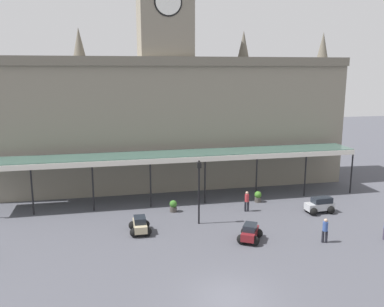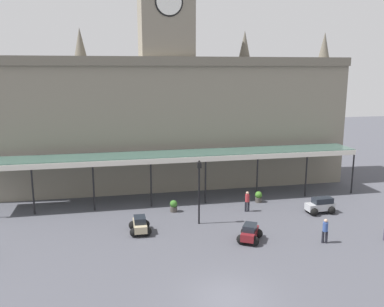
# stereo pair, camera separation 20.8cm
# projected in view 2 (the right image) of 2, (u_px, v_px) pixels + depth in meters

# --- Properties ---
(ground_plane) EXTENTS (140.00, 140.00, 0.00)m
(ground_plane) POSITION_uv_depth(u_px,v_px,m) (229.00, 298.00, 20.61)
(ground_plane) COLOR #484951
(station_building) EXTENTS (34.71, 6.48, 20.85)m
(station_building) POSITION_uv_depth(u_px,v_px,m) (166.00, 114.00, 39.80)
(station_building) COLOR gray
(station_building) RESTS_ON ground
(entrance_canopy) EXTENTS (32.67, 3.26, 4.18)m
(entrance_canopy) POSITION_uv_depth(u_px,v_px,m) (176.00, 155.00, 35.16)
(entrance_canopy) COLOR #38564C
(entrance_canopy) RESTS_ON ground
(car_beige_sedan) EXTENTS (1.53, 2.05, 1.19)m
(car_beige_sedan) POSITION_uv_depth(u_px,v_px,m) (140.00, 226.00, 28.74)
(car_beige_sedan) COLOR tan
(car_beige_sedan) RESTS_ON ground
(car_maroon_sedan) EXTENTS (2.08, 2.25, 1.19)m
(car_maroon_sedan) POSITION_uv_depth(u_px,v_px,m) (250.00, 234.00, 27.36)
(car_maroon_sedan) COLOR maroon
(car_maroon_sedan) RESTS_ON ground
(car_silver_estate) EXTENTS (2.30, 1.63, 1.27)m
(car_silver_estate) POSITION_uv_depth(u_px,v_px,m) (320.00, 206.00, 32.65)
(car_silver_estate) COLOR #B2B5BA
(car_silver_estate) RESTS_ON ground
(pedestrian_crossing_forecourt) EXTENTS (0.37, 0.34, 1.67)m
(pedestrian_crossing_forecourt) POSITION_uv_depth(u_px,v_px,m) (325.00, 230.00, 26.95)
(pedestrian_crossing_forecourt) COLOR black
(pedestrian_crossing_forecourt) RESTS_ON ground
(pedestrian_near_entrance) EXTENTS (0.39, 0.34, 1.67)m
(pedestrian_near_entrance) POSITION_uv_depth(u_px,v_px,m) (247.00, 201.00, 32.94)
(pedestrian_near_entrance) COLOR black
(pedestrian_near_entrance) RESTS_ON ground
(victorian_lamppost) EXTENTS (0.30, 0.30, 4.85)m
(victorian_lamppost) POSITION_uv_depth(u_px,v_px,m) (199.00, 185.00, 29.90)
(victorian_lamppost) COLOR black
(victorian_lamppost) RESTS_ON ground
(planter_near_kerb) EXTENTS (0.60, 0.60, 0.96)m
(planter_near_kerb) POSITION_uv_depth(u_px,v_px,m) (174.00, 206.00, 32.96)
(planter_near_kerb) COLOR #47423D
(planter_near_kerb) RESTS_ON ground
(planter_forecourt_centre) EXTENTS (0.60, 0.60, 0.96)m
(planter_forecourt_centre) POSITION_uv_depth(u_px,v_px,m) (259.00, 197.00, 35.32)
(planter_forecourt_centre) COLOR #47423D
(planter_forecourt_centre) RESTS_ON ground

